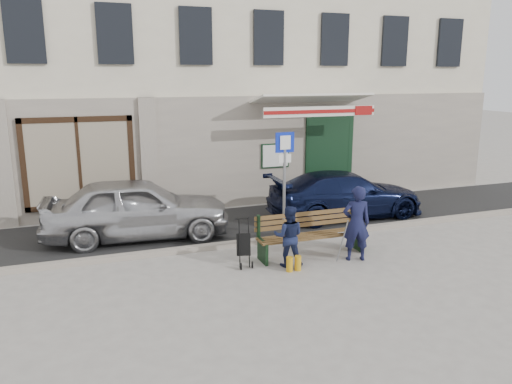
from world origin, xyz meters
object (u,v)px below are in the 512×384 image
parking_sign (285,169)px  man (356,223)px  stroller (244,245)px  bench (310,235)px  car_silver (137,208)px  car_navy (346,194)px  woman (289,236)px

parking_sign → man: size_ratio=1.58×
man → stroller: 2.38m
parking_sign → man: bearing=-69.3°
bench → stroller: 1.51m
man → bench: bearing=-17.9°
car_silver → car_navy: bearing=-85.6°
parking_sign → woman: (-0.64, -1.74, -1.04)m
car_silver → parking_sign: 3.59m
stroller → bench: bearing=17.3°
bench → woman: size_ratio=1.92×
bench → man: size_ratio=1.51×
car_navy → bench: 3.32m
car_navy → woman: bearing=136.1°
car_navy → bench: size_ratio=1.79×
parking_sign → bench: parking_sign is taller
car_silver → car_navy: size_ratio=1.00×
car_navy → man: man is taller
man → woman: 1.47m
car_navy → man: bearing=156.0°
car_navy → bench: car_navy is taller
car_silver → stroller: car_silver is taller
parking_sign → woman: parking_sign is taller
parking_sign → woman: bearing=-112.6°
woman → stroller: woman is taller
man → car_silver: bearing=-20.2°
car_navy → stroller: 4.52m
parking_sign → bench: 1.82m
woman → stroller: 0.93m
parking_sign → car_navy: bearing=22.8°
car_silver → woman: car_silver is taller
car_navy → man: 3.32m
stroller → woman: bearing=-5.2°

